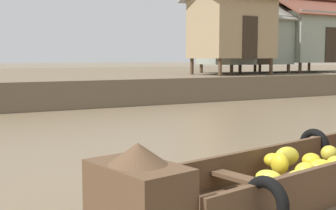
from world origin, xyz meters
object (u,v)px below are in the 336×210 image
at_px(banana_boat, 296,169).
at_px(stilt_house_mid_left, 245,39).
at_px(stilt_house_mid_right, 306,37).
at_px(stilt_house_left, 231,27).

bearing_deg(banana_boat, stilt_house_mid_left, 53.81).
bearing_deg(stilt_house_mid_right, stilt_house_left, -166.59).
bearing_deg(stilt_house_mid_right, banana_boat, -135.80).
bearing_deg(banana_boat, stilt_house_left, 56.47).
relative_size(stilt_house_mid_left, stilt_house_mid_right, 0.95).
relative_size(stilt_house_left, stilt_house_mid_right, 0.85).
height_order(stilt_house_left, stilt_house_mid_right, stilt_house_left).
height_order(stilt_house_left, stilt_house_mid_left, stilt_house_left).
xyz_separation_m(banana_boat, stilt_house_mid_right, (14.55, 14.15, 2.55)).
bearing_deg(stilt_house_left, stilt_house_mid_left, 38.03).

